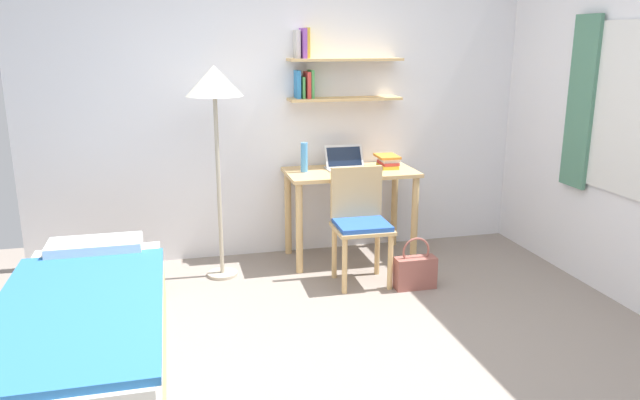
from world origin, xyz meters
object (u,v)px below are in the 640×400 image
(desk_chair, at_px, (360,220))
(book_stack, at_px, (388,161))
(desk, at_px, (350,187))
(water_bottle, at_px, (304,157))
(standing_lamp, at_px, (215,91))
(laptop, at_px, (345,163))
(bed, at_px, (84,337))
(handbag, at_px, (415,271))

(desk_chair, relative_size, book_stack, 3.54)
(desk, distance_m, water_bottle, 0.47)
(standing_lamp, bearing_deg, laptop, 11.96)
(bed, bearing_deg, book_stack, 33.36)
(desk, distance_m, book_stack, 0.39)
(handbag, bearing_deg, laptop, 110.61)
(standing_lamp, relative_size, laptop, 4.93)
(desk, bearing_deg, desk_chair, -98.11)
(bed, distance_m, standing_lamp, 1.98)
(desk, relative_size, book_stack, 4.31)
(desk, relative_size, laptop, 3.23)
(desk, bearing_deg, handbag, -68.90)
(book_stack, bearing_deg, desk_chair, -127.05)
(bed, distance_m, laptop, 2.53)
(handbag, bearing_deg, water_bottle, 130.57)
(laptop, distance_m, water_bottle, 0.37)
(laptop, relative_size, book_stack, 1.33)
(bed, xyz_separation_m, desk_chair, (1.87, 0.96, 0.25))
(standing_lamp, bearing_deg, book_stack, 7.25)
(water_bottle, xyz_separation_m, book_stack, (0.72, 0.00, -0.07))
(water_bottle, xyz_separation_m, handbag, (0.67, -0.78, -0.75))
(bed, distance_m, handbag, 2.35)
(handbag, bearing_deg, book_stack, 86.37)
(bed, distance_m, water_bottle, 2.26)
(standing_lamp, height_order, laptop, standing_lamp)
(desk_chair, height_order, water_bottle, water_bottle)
(bed, bearing_deg, handbag, 17.83)
(standing_lamp, height_order, book_stack, standing_lamp)
(desk_chair, height_order, book_stack, desk_chair)
(standing_lamp, xyz_separation_m, water_bottle, (0.71, 0.18, -0.56))
(laptop, bearing_deg, standing_lamp, -168.04)
(laptop, height_order, book_stack, laptop)
(laptop, bearing_deg, book_stack, -6.98)
(standing_lamp, distance_m, handbag, 1.99)
(standing_lamp, relative_size, handbag, 4.09)
(bed, xyz_separation_m, laptop, (1.92, 1.55, 0.57))
(desk_chair, bearing_deg, handbag, -33.82)
(laptop, bearing_deg, handbag, -69.39)
(laptop, relative_size, handbag, 0.83)
(bed, xyz_separation_m, book_stack, (2.28, 1.50, 0.58))
(handbag, bearing_deg, desk, 111.10)
(bed, height_order, laptop, laptop)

